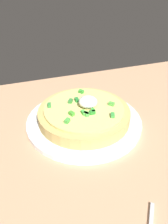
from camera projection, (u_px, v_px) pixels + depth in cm
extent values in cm
cube|color=tan|center=(116.00, 162.00, 43.94)|extent=(103.07, 81.70, 2.62)
cylinder|color=white|center=(84.00, 121.00, 52.52)|extent=(27.64, 27.64, 1.15)
cylinder|color=tan|center=(84.00, 114.00, 51.43)|extent=(21.83, 21.83, 2.71)
cylinder|color=#DBCE76|center=(84.00, 108.00, 50.51)|extent=(18.82, 18.82, 0.58)
ellipsoid|color=white|center=(88.00, 102.00, 50.08)|extent=(4.40, 4.40, 2.50)
cube|color=green|center=(81.00, 92.00, 55.90)|extent=(1.40, 1.50, 0.80)
cube|color=#338236|center=(71.00, 101.00, 51.95)|extent=(1.36, 1.51, 0.80)
cube|color=#28852A|center=(92.00, 112.00, 47.92)|extent=(1.28, 0.80, 0.80)
cube|color=#237E32|center=(77.00, 100.00, 52.49)|extent=(0.81, 1.29, 0.80)
cube|color=green|center=(93.00, 111.00, 48.34)|extent=(0.95, 1.37, 0.80)
cube|color=#37893C|center=(49.00, 105.00, 50.41)|extent=(1.00, 1.39, 0.80)
cube|color=#51BA4B|center=(86.00, 114.00, 47.38)|extent=(1.50, 1.42, 0.80)
cube|color=green|center=(72.00, 114.00, 47.57)|extent=(1.28, 1.50, 0.80)
cube|color=green|center=(67.00, 121.00, 45.35)|extent=(1.48, 1.47, 0.80)
cube|color=green|center=(113.00, 115.00, 47.05)|extent=(1.20, 1.48, 0.80)
cube|color=green|center=(83.00, 112.00, 47.93)|extent=(0.87, 1.32, 0.80)
cube|color=#50AD41|center=(112.00, 104.00, 50.90)|extent=(1.45, 1.49, 0.80)
cube|color=#52B150|center=(86.00, 114.00, 47.43)|extent=(0.95, 1.37, 0.80)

